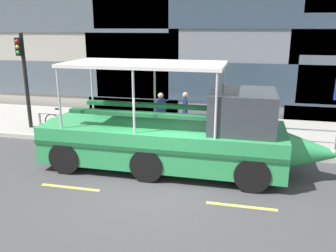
{
  "coord_description": "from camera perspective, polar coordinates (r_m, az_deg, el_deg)",
  "views": [
    {
      "loc": [
        2.39,
        -8.89,
        4.42
      ],
      "look_at": [
        -0.1,
        1.78,
        1.3
      ],
      "focal_mm": 37.31,
      "sensor_mm": 36.0,
      "label": 1
    }
  ],
  "objects": [
    {
      "name": "ground_plane",
      "position": [
        10.21,
        -1.77,
        -9.77
      ],
      "size": [
        120.0,
        120.0,
        0.0
      ],
      "primitive_type": "plane",
      "color": "#3D3D3F"
    },
    {
      "name": "sidewalk",
      "position": [
        15.31,
        3.6,
        -0.57
      ],
      "size": [
        32.0,
        4.8,
        0.18
      ],
      "primitive_type": "cube",
      "color": "#99968E",
      "rests_on": "ground_plane"
    },
    {
      "name": "curb_edge",
      "position": [
        12.97,
        1.75,
        -3.61
      ],
      "size": [
        32.0,
        0.18,
        0.18
      ],
      "primitive_type": "cube",
      "color": "#B2ADA3",
      "rests_on": "ground_plane"
    },
    {
      "name": "lane_centreline",
      "position": [
        9.64,
        -2.79,
        -11.4
      ],
      "size": [
        25.8,
        0.12,
        0.01
      ],
      "color": "#DBD64C",
      "rests_on": "ground_plane"
    },
    {
      "name": "curb_guardrail",
      "position": [
        13.11,
        1.46,
        -0.28
      ],
      "size": [
        11.64,
        0.09,
        0.87
      ],
      "color": "gray",
      "rests_on": "sidewalk"
    },
    {
      "name": "traffic_light_pole",
      "position": [
        15.94,
        -22.47,
        8.21
      ],
      "size": [
        0.24,
        0.46,
        4.01
      ],
      "color": "black",
      "rests_on": "sidewalk"
    },
    {
      "name": "leaned_bicycle",
      "position": [
        15.34,
        -16.73,
        0.62
      ],
      "size": [
        1.74,
        0.46,
        0.96
      ],
      "color": "black",
      "rests_on": "sidewalk"
    },
    {
      "name": "duck_tour_boat",
      "position": [
        11.04,
        1.97,
        -1.57
      ],
      "size": [
        9.42,
        2.66,
        3.37
      ],
      "color": "#2D9351",
      "rests_on": "ground_plane"
    },
    {
      "name": "pedestrian_near_bow",
      "position": [
        13.56,
        15.45,
        1.23
      ],
      "size": [
        0.29,
        0.4,
        1.56
      ],
      "color": "black",
      "rests_on": "sidewalk"
    },
    {
      "name": "pedestrian_mid_left",
      "position": [
        14.35,
        2.82,
        2.92
      ],
      "size": [
        0.25,
        0.48,
        1.69
      ],
      "color": "#1E2338",
      "rests_on": "sidewalk"
    },
    {
      "name": "pedestrian_mid_right",
      "position": [
        14.47,
        -1.19,
        2.92
      ],
      "size": [
        0.4,
        0.32,
        1.64
      ],
      "color": "#1E2338",
      "rests_on": "sidewalk"
    }
  ]
}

